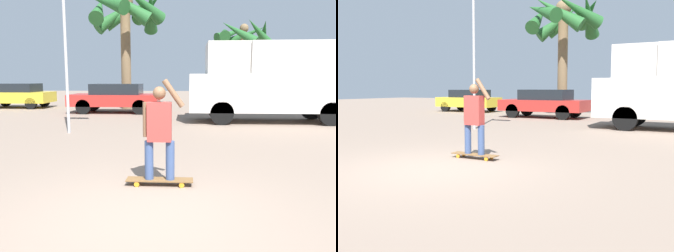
# 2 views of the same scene
# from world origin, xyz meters

# --- Properties ---
(ground_plane) EXTENTS (80.00, 80.00, 0.00)m
(ground_plane) POSITION_xyz_m (0.00, 0.00, 0.00)
(ground_plane) COLOR gray
(skateboard) EXTENTS (1.07, 0.25, 0.10)m
(skateboard) POSITION_xyz_m (0.05, 1.22, 0.08)
(skateboard) COLOR brown
(skateboard) RESTS_ON ground_plane
(person_skateboarder) EXTENTS (0.66, 0.22, 1.60)m
(person_skateboarder) POSITION_xyz_m (0.05, 1.22, 0.93)
(person_skateboarder) COLOR #384C7A
(person_skateboarder) RESTS_ON skateboard
(parked_car_red) EXTENTS (4.37, 1.88, 1.43)m
(parked_car_red) POSITION_xyz_m (-3.12, 12.26, 0.77)
(parked_car_red) COLOR black
(parked_car_red) RESTS_ON ground_plane
(parked_car_yellow) EXTENTS (3.91, 1.91, 1.40)m
(parked_car_yellow) POSITION_xyz_m (-9.38, 14.57, 0.74)
(parked_car_yellow) COLOR black
(parked_car_yellow) RESTS_ON ground_plane
(palm_tree_center_background) EXTENTS (4.47, 4.51, 6.48)m
(palm_tree_center_background) POSITION_xyz_m (-2.89, 14.40, 5.18)
(palm_tree_center_background) COLOR brown
(palm_tree_center_background) RESTS_ON ground_plane
(flagpole) EXTENTS (1.07, 0.12, 6.01)m
(flagpole) POSITION_xyz_m (-3.13, 6.09, 3.54)
(flagpole) COLOR #B7B7BC
(flagpole) RESTS_ON ground_plane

